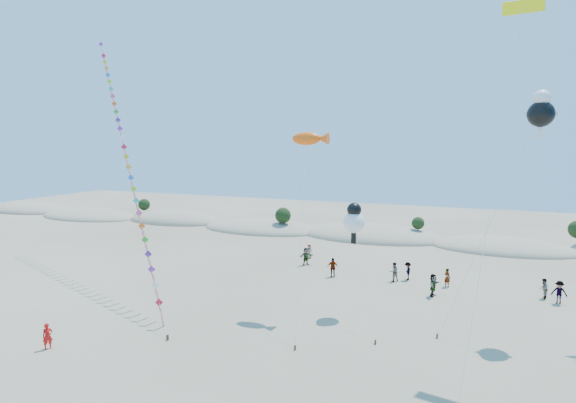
{
  "coord_description": "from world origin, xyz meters",
  "views": [
    {
      "loc": [
        13.7,
        -17.24,
        12.62
      ],
      "look_at": [
        0.85,
        14.0,
        8.42
      ],
      "focal_mm": 30.0,
      "sensor_mm": 36.0,
      "label": 1
    }
  ],
  "objects_px": {
    "kite_train": "(123,140)",
    "parafoil_kite": "(522,13)",
    "fish_kite": "(310,139)",
    "flyer_foreground": "(48,336)"
  },
  "relations": [
    {
      "from": "kite_train",
      "to": "parafoil_kite",
      "type": "xyz_separation_m",
      "value": [
        33.23,
        -4.39,
        7.21
      ]
    },
    {
      "from": "kite_train",
      "to": "fish_kite",
      "type": "distance_m",
      "value": 19.59
    },
    {
      "from": "parafoil_kite",
      "to": "fish_kite",
      "type": "bearing_deg",
      "value": 170.53
    },
    {
      "from": "kite_train",
      "to": "fish_kite",
      "type": "xyz_separation_m",
      "value": [
        19.48,
        -2.09,
        0.06
      ]
    },
    {
      "from": "fish_kite",
      "to": "flyer_foreground",
      "type": "distance_m",
      "value": 21.83
    },
    {
      "from": "parafoil_kite",
      "to": "flyer_foreground",
      "type": "distance_m",
      "value": 34.13
    },
    {
      "from": "kite_train",
      "to": "flyer_foreground",
      "type": "bearing_deg",
      "value": -64.89
    },
    {
      "from": "flyer_foreground",
      "to": "fish_kite",
      "type": "bearing_deg",
      "value": -11.51
    },
    {
      "from": "kite_train",
      "to": "flyer_foreground",
      "type": "height_order",
      "value": "kite_train"
    },
    {
      "from": "kite_train",
      "to": "parafoil_kite",
      "type": "relative_size",
      "value": 1.24
    }
  ]
}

